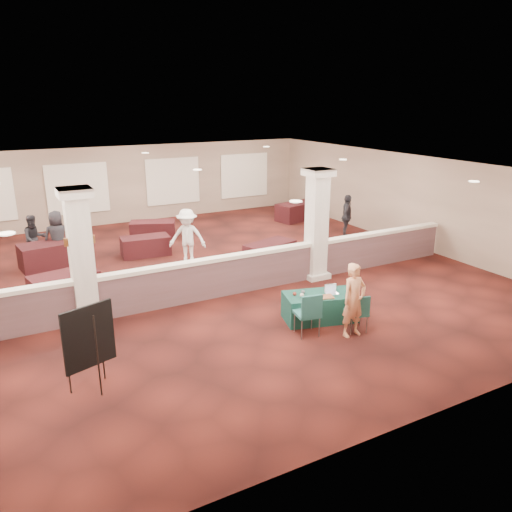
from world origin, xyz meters
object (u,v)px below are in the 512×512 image
attendee_c (347,217)px  attendee_d (58,237)px  near_table (320,307)px  woman (354,300)px  attendee_a (35,239)px  attendee_b (187,237)px  conf_chair_side (309,311)px  far_table_back_left (53,255)px  conf_chair_main (358,310)px  far_table_front_center (146,246)px  easel_board (89,338)px  far_table_front_left (65,286)px  far_table_back_right (297,211)px  far_table_front_right (270,253)px  far_table_back_center (153,230)px

attendee_c → attendee_d: size_ratio=0.97×
near_table → woman: (0.16, -1.02, 0.51)m
attendee_a → attendee_b: (4.22, -2.58, 0.13)m
conf_chair_side → far_table_back_left: bearing=129.7°
attendee_a → conf_chair_main: bearing=-69.2°
far_table_front_center → attendee_d: (-2.66, 0.50, 0.53)m
easel_board → woman: bearing=-23.6°
far_table_front_left → far_table_back_right: 11.22m
easel_board → attendee_d: size_ratio=0.97×
far_table_front_right → far_table_back_center: 5.21m
far_table_front_center → easel_board: bearing=-112.9°
far_table_back_right → attendee_d: attendee_d is taller
far_table_back_center → attendee_a: size_ratio=1.07×
far_table_front_right → far_table_back_left: bearing=154.8°
far_table_front_right → attendee_d: 6.76m
woman → far_table_back_right: 11.06m
easel_board → far_table_back_left: size_ratio=0.85×
far_table_front_center → attendee_a: attendee_a is taller
conf_chair_side → attendee_d: bearing=127.5°
attendee_d → far_table_front_right: bearing=156.8°
far_table_front_left → attendee_a: size_ratio=1.10×
far_table_back_center → conf_chair_main: bearing=-80.3°
far_table_front_right → far_table_back_left: 6.80m
far_table_back_left → far_table_back_center: far_table_back_left is taller
far_table_front_left → attendee_c: 10.32m
near_table → conf_chair_main: (0.35, -0.96, 0.21)m
near_table → attendee_b: size_ratio=0.95×
woman → far_table_front_left: 7.53m
easel_board → far_table_back_center: size_ratio=1.01×
far_table_front_left → far_table_front_right: far_table_front_left is taller
conf_chair_main → far_table_front_left: 7.61m
far_table_front_left → attendee_b: (3.89, 1.12, 0.55)m
attendee_c → attendee_a: bearing=117.7°
easel_board → far_table_front_center: 8.22m
attendee_a → attendee_b: size_ratio=0.86×
attendee_a → attendee_c: size_ratio=0.93×
attendee_b → attendee_c: 6.36m
far_table_back_left → attendee_d: (0.22, 0.30, 0.46)m
easel_board → far_table_back_right: bearing=23.3°
attendee_d → attendee_a: bearing=-32.9°
far_table_back_right → attendee_a: size_ratio=1.20×
woman → far_table_front_left: woman is taller
woman → attendee_b: bearing=100.1°
near_table → attendee_d: (-4.84, 7.50, 0.53)m
near_table → conf_chair_side: conf_chair_side is taller
easel_board → far_table_back_left: easel_board is taller
far_table_front_left → attendee_d: (0.31, 3.20, 0.51)m
far_table_back_right → conf_chair_side: bearing=-121.6°
far_table_front_right → attendee_d: (-5.93, 3.20, 0.52)m
far_table_front_center → attendee_a: size_ratio=1.03×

